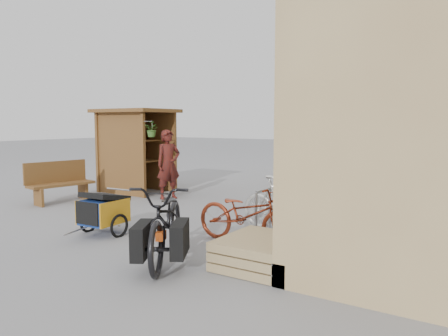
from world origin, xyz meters
The scene contains 17 objects.
ground centered at (0.00, 0.00, 0.00)m, with size 80.00×80.00×0.00m, color gray.
kiosk centered at (-3.28, 2.47, 1.55)m, with size 2.49×1.65×2.40m.
bike_rack centered at (2.30, 2.40, 0.52)m, with size 0.05×5.35×0.86m.
pallet_stack centered at (3.00, -1.40, 0.21)m, with size 1.00×1.20×0.40m.
bench centered at (-3.68, 0.23, 0.53)m, with size 0.75×1.70×1.04m.
shopping_carts centered at (3.00, 6.58, 0.58)m, with size 0.55×1.87×0.99m.
child_trailer centered at (-0.23, -1.38, 0.45)m, with size 0.83×1.39×0.81m.
cargo_bike centered at (1.74, -1.91, 0.58)m, with size 1.81×2.32×1.17m.
person_kiosk centered at (-1.66, 2.12, 0.92)m, with size 0.67×0.44×1.83m, color maroon.
bike_0 centered at (2.26, -0.51, 0.50)m, with size 0.66×1.91×1.00m, color maroon.
bike_1 centered at (2.43, 0.52, 0.52)m, with size 0.49×1.73×1.04m, color silver.
bike_2 centered at (2.22, 1.55, 0.41)m, with size 0.55×1.58×0.83m, color silver.
bike_3 centered at (2.33, 1.96, 0.49)m, with size 0.46×1.62×0.97m, color #ADABB0.
bike_4 centered at (2.34, 2.78, 0.48)m, with size 0.63×1.81×0.95m, color silver.
bike_5 centered at (2.26, 3.19, 0.52)m, with size 0.49×1.73×1.04m, color silver.
bike_6 centered at (2.30, 4.10, 0.42)m, with size 0.55×1.59×0.83m, color #ADABB0.
bike_7 centered at (2.23, 4.42, 0.46)m, with size 0.43×1.53×0.92m, color teal.
Camera 1 is at (5.85, -6.68, 2.03)m, focal length 35.00 mm.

